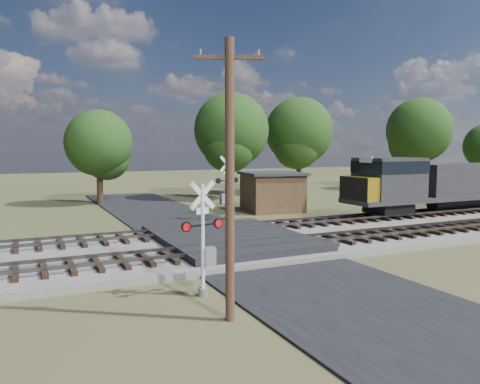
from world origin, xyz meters
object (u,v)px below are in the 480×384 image
crossing_signal_far (226,194)px  equipment_shed (272,191)px  utility_pole (230,174)px  crossing_signal_near (205,248)px

crossing_signal_far → equipment_shed: (5.36, 2.98, -0.30)m
crossing_signal_far → utility_pole: 19.16m
crossing_signal_far → utility_pole: utility_pole is taller
utility_pole → crossing_signal_far: bearing=88.2°
crossing_signal_near → equipment_shed: crossing_signal_near is taller
utility_pole → equipment_shed: bearing=79.2°
crossing_signal_far → equipment_shed: 6.14m
crossing_signal_near → utility_pole: (-0.17, -2.49, 2.65)m
crossing_signal_near → utility_pole: bearing=-104.3°
crossing_signal_far → utility_pole: (-7.49, -17.47, 2.42)m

